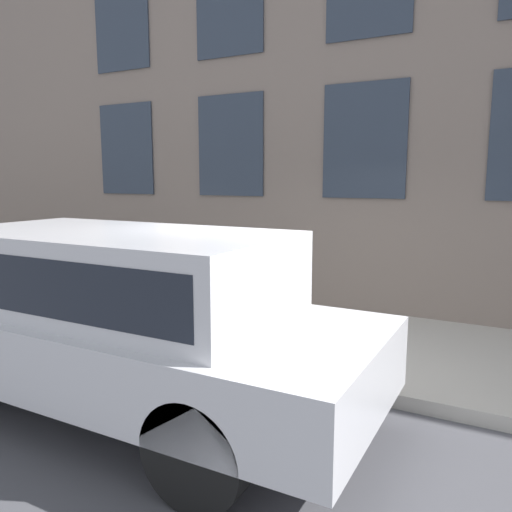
% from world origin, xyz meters
% --- Properties ---
extents(ground_plane, '(80.00, 80.00, 0.00)m').
position_xyz_m(ground_plane, '(0.00, 0.00, 0.00)').
color(ground_plane, '#47474C').
extents(sidewalk, '(2.95, 60.00, 0.15)m').
position_xyz_m(sidewalk, '(1.48, 0.00, 0.08)').
color(sidewalk, '#B2ADA3').
rests_on(sidewalk, ground_plane).
extents(building_facade, '(0.33, 40.00, 7.74)m').
position_xyz_m(building_facade, '(3.10, -0.00, 3.87)').
color(building_facade, gray).
rests_on(building_facade, ground_plane).
extents(fire_hydrant, '(0.27, 0.40, 0.69)m').
position_xyz_m(fire_hydrant, '(0.52, 0.44, 0.50)').
color(fire_hydrant, '#2D7260').
rests_on(fire_hydrant, sidewalk).
extents(person, '(0.26, 0.17, 1.06)m').
position_xyz_m(person, '(0.67, 0.82, 0.79)').
color(person, '#232328').
rests_on(person, sidewalk).
extents(parked_truck_silver_near, '(1.98, 5.36, 1.78)m').
position_xyz_m(parked_truck_silver_near, '(-1.28, 1.22, 1.04)').
color(parked_truck_silver_near, black).
rests_on(parked_truck_silver_near, ground_plane).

